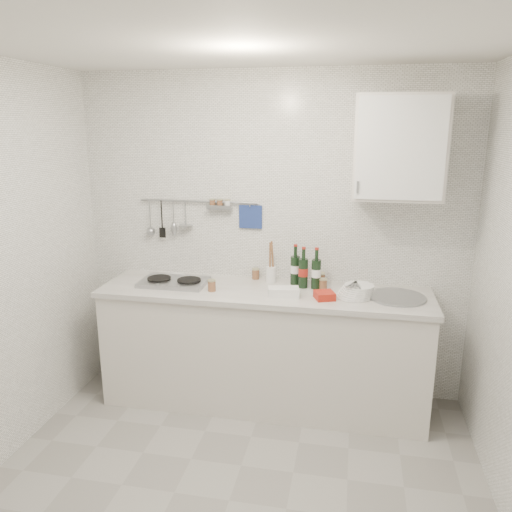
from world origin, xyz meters
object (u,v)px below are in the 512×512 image
(plate_stack_sink, at_px, (356,291))
(utensil_crock, at_px, (271,272))
(plate_stack_hob, at_px, (170,279))
(wine_bottles, at_px, (305,267))
(wall_cabinet, at_px, (399,148))

(plate_stack_sink, xyz_separation_m, utensil_crock, (-0.65, 0.23, 0.03))
(utensil_crock, bearing_deg, plate_stack_hob, -170.19)
(wine_bottles, bearing_deg, wall_cabinet, -0.80)
(wall_cabinet, distance_m, wine_bottles, 1.07)
(wall_cabinet, height_order, wine_bottles, wall_cabinet)
(plate_stack_hob, bearing_deg, wall_cabinet, 1.96)
(plate_stack_sink, bearing_deg, wall_cabinet, 33.56)
(wine_bottles, relative_size, utensil_crock, 0.94)
(plate_stack_hob, relative_size, utensil_crock, 0.88)
(plate_stack_sink, xyz_separation_m, wine_bottles, (-0.38, 0.16, 0.11))
(plate_stack_sink, bearing_deg, wine_bottles, 157.03)
(plate_stack_hob, height_order, plate_stack_sink, plate_stack_sink)
(wall_cabinet, relative_size, utensil_crock, 2.13)
(wall_cabinet, distance_m, plate_stack_hob, 1.94)
(wall_cabinet, relative_size, plate_stack_hob, 2.42)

